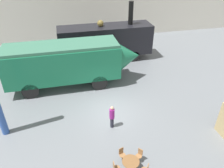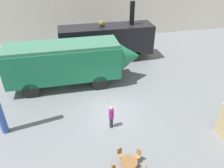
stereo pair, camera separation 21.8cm
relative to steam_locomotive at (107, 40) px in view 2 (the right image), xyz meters
The scene contains 9 objects.
ground_plane 9.00m from the steam_locomotive, 99.52° to the right, with size 80.00×80.00×0.00m, color slate.
backdrop_wall 7.57m from the steam_locomotive, 101.53° to the left, with size 44.00×0.15×9.00m.
steam_locomotive is the anchor object (origin of this frame).
streamlined_locomotive 5.76m from the steam_locomotive, 130.10° to the right, with size 11.29×2.87×3.84m.
cafe_table_near 14.20m from the steam_locomotive, 96.41° to the right, with size 0.94×0.94×0.74m.
cafe_chair_0 14.33m from the steam_locomotive, 99.77° to the right, with size 0.36×0.36×0.87m.
cafe_chair_3 13.65m from the steam_locomotive, 93.81° to the right, with size 0.40×0.40×0.87m.
cafe_chair_4 13.46m from the steam_locomotive, 97.94° to the right, with size 0.37×0.39×0.87m.
visitor_person 10.68m from the steam_locomotive, 99.59° to the right, with size 0.34×0.34×1.71m.
Camera 2 is at (-2.63, -12.65, 10.32)m, focal length 35.00 mm.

